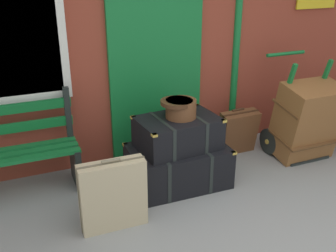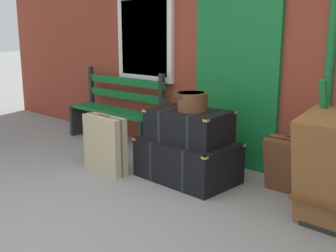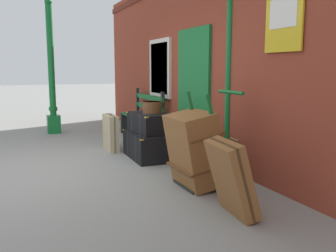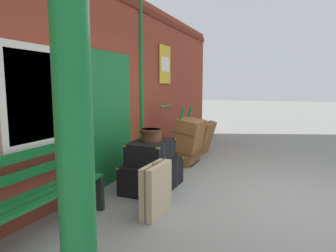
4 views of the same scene
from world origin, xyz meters
The scene contains 8 objects.
ground_plane centered at (0.00, 0.00, 0.00)m, with size 60.00×60.00×0.00m, color gray.
brick_facade centered at (-0.01, 2.60, 1.60)m, with size 10.40×0.35×3.20m.
platform_bench centered at (-1.94, 2.16, 0.44)m, with size 1.60×0.43×1.01m.
steamer_trunk_base centered at (-0.20, 1.68, 0.21)m, with size 1.02×0.67×0.43m.
steamer_trunk_middle centered at (-0.20, 1.70, 0.58)m, with size 0.85×0.61×0.33m.
round_hatbox centered at (-0.17, 1.71, 0.85)m, with size 0.36×0.32×0.19m.
suitcase_oxblood centered at (0.76, 2.07, 0.28)m, with size 0.49×0.28×0.57m.
suitcase_cream centered at (-1.02, 1.24, 0.32)m, with size 0.59×0.18×0.67m.
Camera 2 is at (2.51, -1.46, 1.52)m, focal length 44.11 mm.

